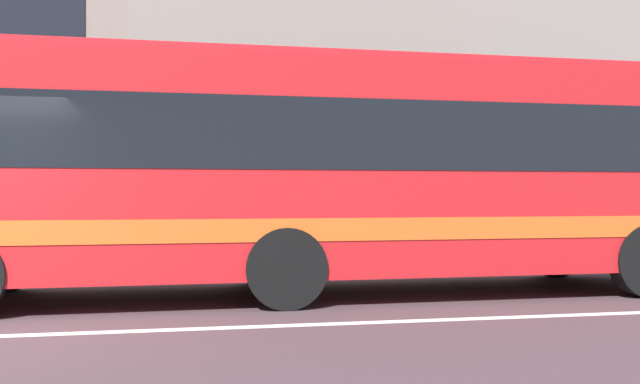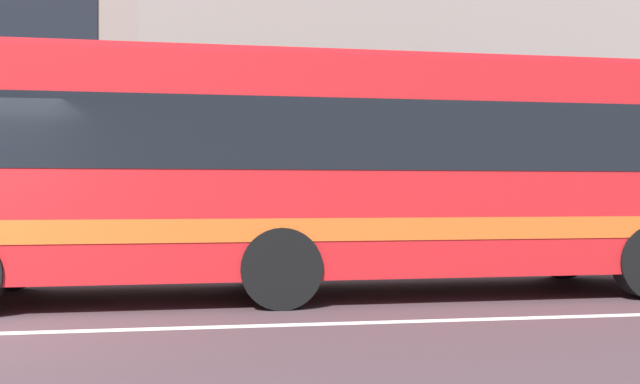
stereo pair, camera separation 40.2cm
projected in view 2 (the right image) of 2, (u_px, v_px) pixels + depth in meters
The scene contains 2 objects.
apartment_block_right at pixel (454, 19), 22.84m from camera, with size 18.57×10.71×13.92m.
transit_bus at pixel (317, 167), 10.04m from camera, with size 10.69×2.78×3.23m.
Camera 2 is at (2.86, -7.66, 1.42)m, focal length 40.35 mm.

